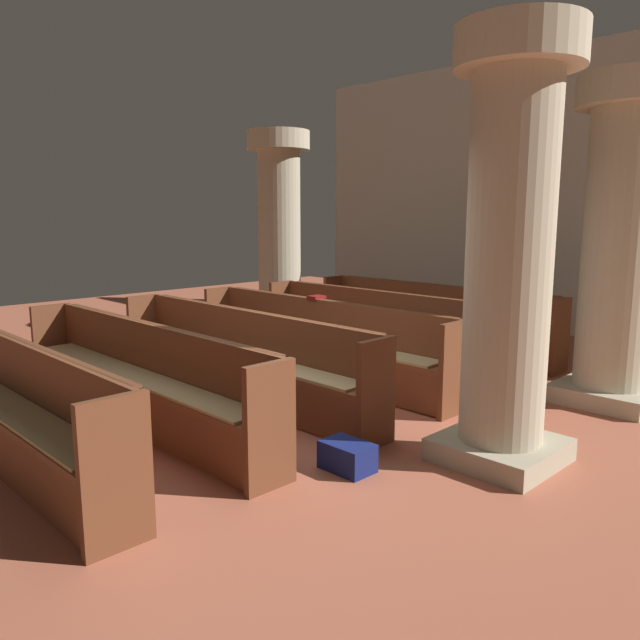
# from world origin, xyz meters

# --- Properties ---
(ground_plane) EXTENTS (19.20, 19.20, 0.00)m
(ground_plane) POSITION_xyz_m (0.00, 0.00, 0.00)
(ground_plane) COLOR #AD5B42
(back_wall) EXTENTS (10.00, 0.16, 4.50)m
(back_wall) POSITION_xyz_m (0.00, 6.08, 2.25)
(back_wall) COLOR silver
(back_wall) RESTS_ON ground
(pew_row_0) EXTENTS (3.88, 0.46, 0.93)m
(pew_row_0) POSITION_xyz_m (-0.73, 3.56, 0.50)
(pew_row_0) COLOR brown
(pew_row_0) RESTS_ON ground
(pew_row_1) EXTENTS (3.88, 0.46, 0.93)m
(pew_row_1) POSITION_xyz_m (-0.73, 2.41, 0.50)
(pew_row_1) COLOR brown
(pew_row_1) RESTS_ON ground
(pew_row_2) EXTENTS (3.88, 0.47, 0.93)m
(pew_row_2) POSITION_xyz_m (-0.73, 1.26, 0.50)
(pew_row_2) COLOR brown
(pew_row_2) RESTS_ON ground
(pew_row_3) EXTENTS (3.88, 0.46, 0.93)m
(pew_row_3) POSITION_xyz_m (-0.73, 0.11, 0.50)
(pew_row_3) COLOR brown
(pew_row_3) RESTS_ON ground
(pew_row_4) EXTENTS (3.88, 0.46, 0.93)m
(pew_row_4) POSITION_xyz_m (-0.73, -1.03, 0.50)
(pew_row_4) COLOR brown
(pew_row_4) RESTS_ON ground
(pew_row_5) EXTENTS (3.88, 0.47, 0.93)m
(pew_row_5) POSITION_xyz_m (-0.73, -2.18, 0.50)
(pew_row_5) COLOR brown
(pew_row_5) RESTS_ON ground
(pillar_aisle_side) EXTENTS (1.02, 1.02, 3.26)m
(pillar_aisle_side) POSITION_xyz_m (2.06, 2.79, 1.70)
(pillar_aisle_side) COLOR tan
(pillar_aisle_side) RESTS_ON ground
(pillar_far_side) EXTENTS (1.02, 1.02, 3.26)m
(pillar_far_side) POSITION_xyz_m (-3.46, 3.07, 1.70)
(pillar_far_side) COLOR tan
(pillar_far_side) RESTS_ON ground
(pillar_aisle_rear) EXTENTS (0.94, 0.94, 3.26)m
(pillar_aisle_rear) POSITION_xyz_m (2.06, 0.58, 1.70)
(pillar_aisle_rear) COLOR tan
(pillar_aisle_rear) RESTS_ON ground
(lectern) EXTENTS (0.48, 0.45, 1.08)m
(lectern) POSITION_xyz_m (-0.03, 4.50, 0.45)
(lectern) COLOR #411E13
(lectern) RESTS_ON ground
(hymn_book) EXTENTS (0.15, 0.19, 0.03)m
(hymn_book) POSITION_xyz_m (-0.92, 1.45, 0.94)
(hymn_book) COLOR maroon
(hymn_book) RESTS_ON pew_row_2
(kneeler_box_red) EXTENTS (0.41, 0.32, 0.22)m
(kneeler_box_red) POSITION_xyz_m (1.44, 1.84, 0.11)
(kneeler_box_red) COLOR maroon
(kneeler_box_red) RESTS_ON ground
(kneeler_box_navy) EXTENTS (0.40, 0.27, 0.22)m
(kneeler_box_navy) POSITION_xyz_m (1.34, -0.42, 0.11)
(kneeler_box_navy) COLOR navy
(kneeler_box_navy) RESTS_ON ground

